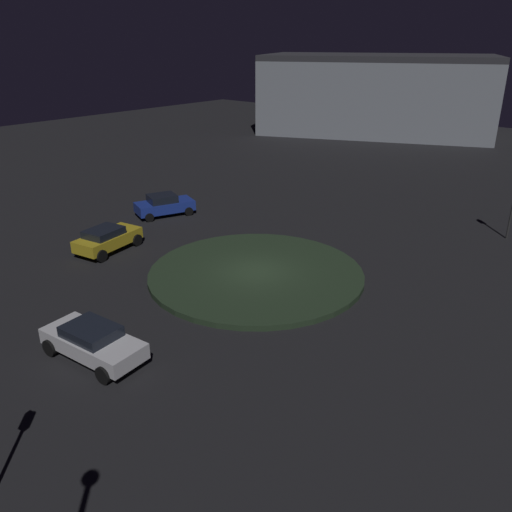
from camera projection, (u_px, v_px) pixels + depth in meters
ground_plane at (256, 276)px, 27.60m from camera, size 119.26×119.26×0.00m
roundabout_island at (256, 274)px, 27.54m from camera, size 11.34×11.34×0.28m
car_yellow at (107, 238)px, 30.53m from camera, size 4.24×2.59×1.46m
car_white at (93, 341)px, 20.29m from camera, size 2.37×4.56×1.41m
car_blue at (164, 205)px, 36.72m from camera, size 4.38×3.16×1.50m
store_building at (376, 94)px, 67.27m from camera, size 24.51×31.71×9.63m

